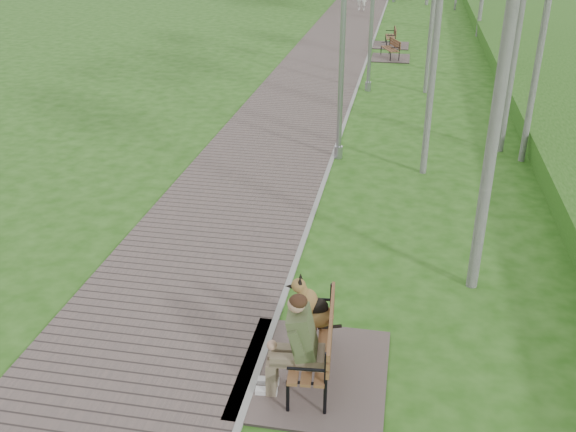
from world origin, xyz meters
name	(u,v)px	position (x,y,z in m)	size (l,w,h in m)	color
ground	(311,219)	(0.00, 0.00, 0.00)	(120.00, 120.00, 0.00)	#255812
walkway	(341,34)	(-1.75, 21.50, 0.02)	(3.50, 67.00, 0.04)	#645551
kerb	(376,35)	(0.00, 21.50, 0.03)	(0.10, 67.00, 0.05)	#999993
bench_main	(306,346)	(0.68, -4.96, 0.51)	(2.07, 2.30, 1.80)	#645551
bench_second	(390,54)	(0.94, 16.12, 0.18)	(1.63, 1.81, 1.00)	#645551
bench_third	(390,42)	(0.83, 18.89, 0.19)	(1.66, 1.85, 1.02)	#645551
lamp_post_near	(342,58)	(0.14, 3.74, 2.62)	(0.22, 0.22, 5.60)	gray
lamp_post_second	(372,17)	(0.41, 10.62, 2.54)	(0.21, 0.21, 5.44)	gray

